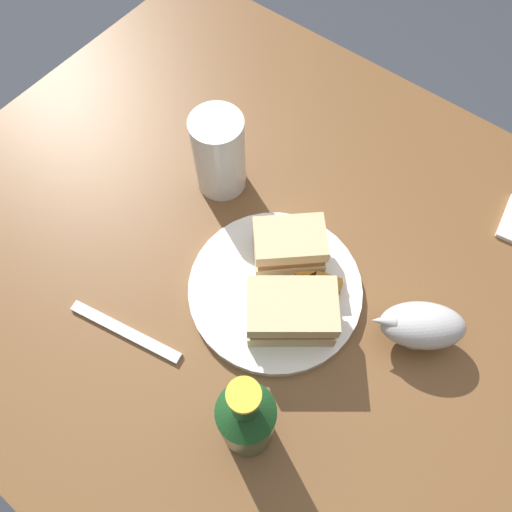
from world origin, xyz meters
TOP-DOWN VIEW (x-y plane):
  - ground_plane at (0.00, 0.00)m, footprint 6.00×6.00m
  - dining_table at (0.00, 0.00)m, footprint 1.03×0.93m
  - plate at (-0.10, 0.03)m, footprint 0.26×0.26m
  - sandwich_half_left at (-0.15, 0.06)m, footprint 0.14×0.14m
  - sandwich_half_right at (-0.08, -0.02)m, footprint 0.12×0.12m
  - potato_wedge_front at (-0.15, 0.04)m, footprint 0.06×0.05m
  - potato_wedge_middle at (-0.16, -0.01)m, footprint 0.05×0.03m
  - potato_wedge_back at (-0.14, 0.02)m, footprint 0.05×0.06m
  - potato_wedge_left_edge at (-0.12, -0.02)m, footprint 0.04×0.05m
  - pint_glass at (0.09, -0.07)m, footprint 0.08×0.08m
  - gravy_boat at (-0.30, -0.03)m, footprint 0.13×0.12m
  - cider_bottle at (-0.19, 0.22)m, footprint 0.06×0.06m
  - fork at (0.03, 0.22)m, footprint 0.18×0.05m

SIDE VIEW (x-z plane):
  - ground_plane at x=0.00m, z-range 0.00..0.00m
  - dining_table at x=0.00m, z-range 0.00..0.71m
  - fork at x=0.03m, z-range 0.71..0.72m
  - plate at x=-0.10m, z-range 0.71..0.73m
  - potato_wedge_left_edge at x=-0.12m, z-range 0.73..0.75m
  - potato_wedge_front at x=-0.15m, z-range 0.73..0.75m
  - potato_wedge_middle at x=-0.16m, z-range 0.73..0.75m
  - potato_wedge_back at x=-0.14m, z-range 0.73..0.75m
  - gravy_boat at x=-0.30m, z-range 0.72..0.79m
  - sandwich_half_right at x=-0.08m, z-range 0.73..0.80m
  - sandwich_half_left at x=-0.15m, z-range 0.73..0.80m
  - pint_glass at x=0.09m, z-range 0.71..0.85m
  - cider_bottle at x=-0.19m, z-range 0.69..0.95m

